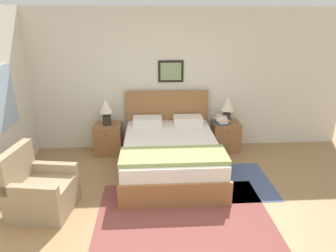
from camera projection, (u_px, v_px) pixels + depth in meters
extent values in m
plane|color=#99754C|center=(169.00, 242.00, 3.44)|extent=(16.00, 16.00, 0.00)
cube|color=silver|center=(160.00, 81.00, 5.56)|extent=(7.11, 0.06, 2.60)
cube|color=black|center=(171.00, 71.00, 5.47)|extent=(0.46, 0.02, 0.40)
cube|color=gray|center=(171.00, 71.00, 5.45)|extent=(0.38, 0.00, 0.32)
cube|color=brown|center=(183.00, 214.00, 3.93)|extent=(2.24, 1.52, 0.01)
cube|color=#47567F|center=(242.00, 181.00, 4.70)|extent=(0.86, 1.16, 0.01)
cube|color=#936038|center=(170.00, 164.00, 4.94)|extent=(1.54, 2.02, 0.28)
cube|color=#936038|center=(176.00, 186.00, 3.96)|extent=(1.54, 0.06, 0.08)
cube|color=white|center=(171.00, 148.00, 4.84)|extent=(1.48, 1.94, 0.29)
cube|color=#936038|center=(167.00, 106.00, 5.61)|extent=(1.54, 0.06, 0.57)
cube|color=#8E9E5B|center=(174.00, 156.00, 4.19)|extent=(1.51, 0.57, 0.06)
cube|color=white|center=(148.00, 121.00, 5.45)|extent=(0.52, 0.32, 0.14)
cube|color=white|center=(188.00, 120.00, 5.49)|extent=(0.52, 0.32, 0.14)
cube|color=#998466|center=(44.00, 197.00, 3.94)|extent=(0.83, 0.80, 0.41)
cube|color=#998466|center=(16.00, 166.00, 3.81)|extent=(0.22, 0.71, 0.47)
cube|color=#998466|center=(51.00, 167.00, 4.12)|extent=(0.74, 0.21, 0.14)
cube|color=#998466|center=(28.00, 191.00, 3.56)|extent=(0.74, 0.21, 0.14)
cube|color=#936038|center=(108.00, 139.00, 5.59)|extent=(0.49, 0.43, 0.56)
sphere|color=#332D28|center=(106.00, 136.00, 5.32)|extent=(0.02, 0.02, 0.02)
cube|color=#936038|center=(226.00, 136.00, 5.71)|extent=(0.49, 0.43, 0.56)
sphere|color=#332D28|center=(229.00, 133.00, 5.45)|extent=(0.02, 0.02, 0.02)
cylinder|color=#2D2823|center=(107.00, 120.00, 5.46)|extent=(0.15, 0.15, 0.18)
cylinder|color=#2D2823|center=(106.00, 114.00, 5.42)|extent=(0.02, 0.02, 0.06)
cone|color=beige|center=(106.00, 106.00, 5.37)|extent=(0.25, 0.25, 0.25)
cylinder|color=#2D2823|center=(226.00, 118.00, 5.59)|extent=(0.15, 0.15, 0.18)
cylinder|color=#2D2823|center=(227.00, 112.00, 5.54)|extent=(0.02, 0.02, 0.06)
cone|color=beige|center=(227.00, 104.00, 5.49)|extent=(0.25, 0.25, 0.25)
cube|color=#335693|center=(221.00, 122.00, 5.56)|extent=(0.24, 0.29, 0.03)
cube|color=silver|center=(221.00, 121.00, 5.55)|extent=(0.20, 0.29, 0.03)
cube|color=beige|center=(221.00, 119.00, 5.54)|extent=(0.26, 0.31, 0.03)
cube|color=silver|center=(222.00, 118.00, 5.53)|extent=(0.24, 0.27, 0.03)
cube|color=silver|center=(222.00, 116.00, 5.52)|extent=(0.19, 0.22, 0.03)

